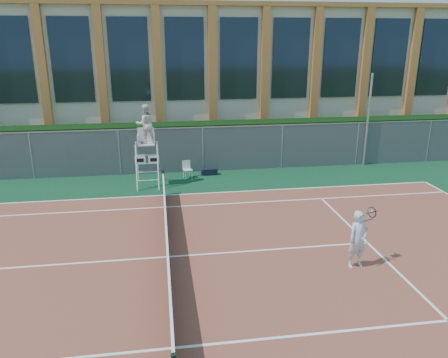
{
  "coord_description": "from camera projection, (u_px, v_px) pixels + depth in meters",
  "views": [
    {
      "loc": [
        -0.06,
        -11.9,
        6.3
      ],
      "look_at": [
        2.18,
        3.0,
        1.44
      ],
      "focal_mm": 35.0,
      "sensor_mm": 36.0,
      "label": 1
    }
  ],
  "objects": [
    {
      "name": "tennis_court",
      "position": [
        167.0,
        257.0,
        13.14
      ],
      "size": [
        23.77,
        10.97,
        0.02
      ],
      "primitive_type": "cube",
      "color": "brown",
      "rests_on": "apron"
    },
    {
      "name": "tennis_net",
      "position": [
        167.0,
        242.0,
        12.98
      ],
      "size": [
        0.1,
        11.3,
        1.1
      ],
      "color": "black",
      "rests_on": "ground"
    },
    {
      "name": "umpire_chair",
      "position": [
        145.0,
        126.0,
        18.86
      ],
      "size": [
        1.03,
        1.58,
        3.68
      ],
      "color": "white",
      "rests_on": "ground"
    },
    {
      "name": "sports_bag_near",
      "position": [
        210.0,
        172.0,
        21.08
      ],
      "size": [
        0.72,
        0.32,
        0.3
      ],
      "primitive_type": "cube",
      "rotation": [
        0.0,
        0.0,
        0.05
      ],
      "color": "black",
      "rests_on": "apron"
    },
    {
      "name": "hedge",
      "position": [
        161.0,
        146.0,
        22.22
      ],
      "size": [
        40.0,
        1.4,
        2.2
      ],
      "primitive_type": "cube",
      "color": "black",
      "rests_on": "ground"
    },
    {
      "name": "plastic_chair",
      "position": [
        187.0,
        168.0,
        20.57
      ],
      "size": [
        0.47,
        0.47,
        0.82
      ],
      "color": "silver",
      "rests_on": "apron"
    },
    {
      "name": "ground",
      "position": [
        167.0,
        258.0,
        13.14
      ],
      "size": [
        120.0,
        120.0,
        0.0
      ],
      "primitive_type": "plane",
      "color": "#233814"
    },
    {
      "name": "sports_bag_far",
      "position": [
        207.0,
        173.0,
        21.09
      ],
      "size": [
        0.55,
        0.24,
        0.22
      ],
      "primitive_type": "cube",
      "rotation": [
        0.0,
        0.0,
        -0.02
      ],
      "color": "black",
      "rests_on": "apron"
    },
    {
      "name": "tennis_player",
      "position": [
        358.0,
        239.0,
        12.35
      ],
      "size": [
        0.99,
        0.7,
        1.71
      ],
      "color": "silver",
      "rests_on": "tennis_court"
    },
    {
      "name": "fence",
      "position": [
        162.0,
        151.0,
        21.09
      ],
      "size": [
        40.0,
        0.06,
        2.2
      ],
      "primitive_type": null,
      "color": "#595E60",
      "rests_on": "ground"
    },
    {
      "name": "building",
      "position": [
        158.0,
        73.0,
        28.76
      ],
      "size": [
        45.0,
        10.6,
        8.22
      ],
      "color": "beige",
      "rests_on": "ground"
    },
    {
      "name": "apron",
      "position": [
        167.0,
        243.0,
        14.08
      ],
      "size": [
        36.0,
        20.0,
        0.01
      ],
      "primitive_type": "cube",
      "color": "#0C371C",
      "rests_on": "ground"
    },
    {
      "name": "steel_pole",
      "position": [
        368.0,
        120.0,
        22.08
      ],
      "size": [
        0.12,
        0.12,
        4.69
      ],
      "primitive_type": "cylinder",
      "color": "#9EA0A5",
      "rests_on": "ground"
    }
  ]
}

